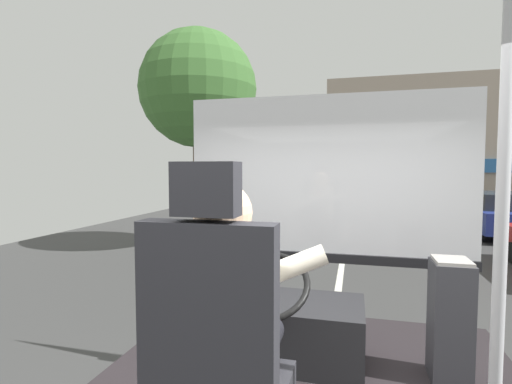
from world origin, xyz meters
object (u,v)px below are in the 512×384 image
at_px(driver_seat, 218,369).
at_px(fare_box, 450,320).
at_px(parked_car_black, 450,198).
at_px(bus_driver, 227,307).
at_px(handrail_pole, 500,264).
at_px(parked_car_blue, 496,213).
at_px(steering_console, 281,327).

xyz_separation_m(driver_seat, fare_box, (1.05, 1.24, -0.19)).
xyz_separation_m(driver_seat, parked_car_black, (4.72, 18.03, -0.64)).
relative_size(bus_driver, parked_car_black, 0.18).
xyz_separation_m(handrail_pole, fare_box, (0.09, 1.04, -0.60)).
xyz_separation_m(driver_seat, handrail_pole, (0.97, 0.20, 0.41)).
xyz_separation_m(parked_car_blue, parked_car_black, (-0.03, 5.98, 0.02)).
bearing_deg(fare_box, steering_console, -179.94).
relative_size(driver_seat, steering_console, 1.21).
height_order(driver_seat, fare_box, driver_seat).
bearing_deg(driver_seat, parked_car_blue, 68.51).
xyz_separation_m(driver_seat, steering_console, (0.00, 1.23, -0.35)).
bearing_deg(bus_driver, handrail_pole, 5.46).
height_order(bus_driver, handrail_pole, handrail_pole).
relative_size(driver_seat, parked_car_black, 0.30).
distance_m(fare_box, parked_car_black, 17.19).
relative_size(fare_box, parked_car_black, 0.17).
bearing_deg(handrail_pole, parked_car_blue, 72.32).
bearing_deg(parked_car_blue, parked_car_black, 90.29).
bearing_deg(driver_seat, parked_car_black, 75.34).
bearing_deg(fare_box, handrail_pole, -94.71).
height_order(steering_console, parked_car_blue, steering_console).
bearing_deg(handrail_pole, fare_box, 85.29).
height_order(driver_seat, handrail_pole, handrail_pole).
bearing_deg(parked_car_blue, fare_box, -108.85).
distance_m(handrail_pole, fare_box, 1.20).
relative_size(driver_seat, handrail_pole, 0.68).
bearing_deg(parked_car_blue, bus_driver, -111.67).
relative_size(fare_box, parked_car_blue, 0.18).
relative_size(driver_seat, fare_box, 1.76).
height_order(steering_console, fare_box, steering_console).
bearing_deg(bus_driver, fare_box, 46.95).
relative_size(handrail_pole, fare_box, 2.58).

